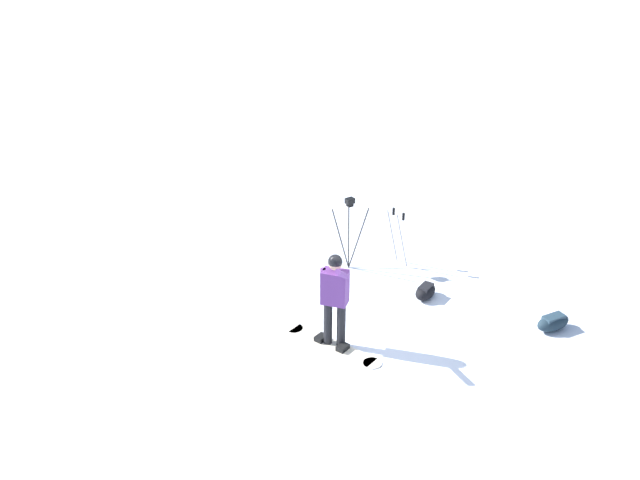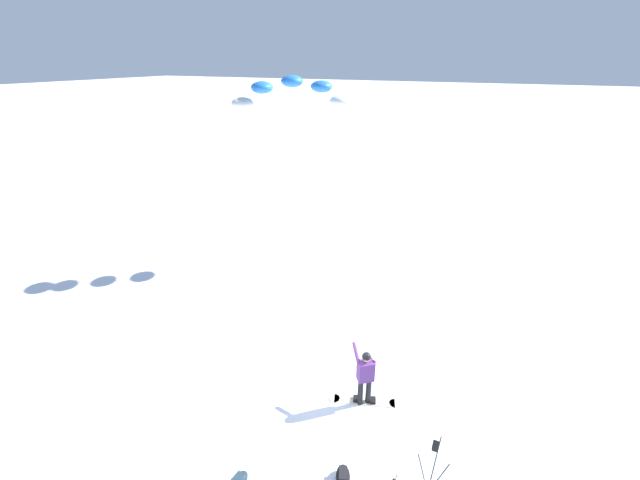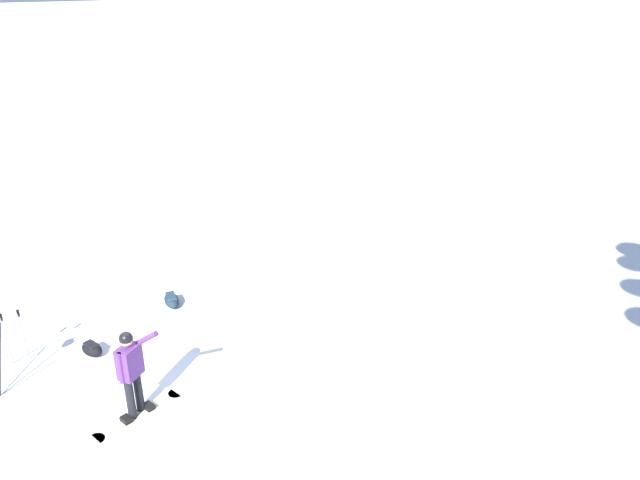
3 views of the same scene
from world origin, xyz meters
name	(u,v)px [view 2 (image 2 of 3)]	position (x,y,z in m)	size (l,w,h in m)	color
ground_plane	(328,416)	(0.00, 0.00, 0.00)	(300.00, 300.00, 0.00)	white
snowboarder	(365,373)	(0.66, 0.79, 0.99)	(0.72, 0.53, 1.65)	black
snowboard	(364,400)	(0.66, 0.83, 0.02)	(1.79, 0.78, 0.10)	beige
traction_kite	(292,92)	(-4.88, 7.56, 6.97)	(4.19, 3.56, 1.20)	white
gear_bag_large	(343,476)	(0.95, -1.40, 0.14)	(0.47, 0.59, 0.26)	black
camera_tripod	(434,459)	(2.65, -0.93, 1.03)	(0.60, 0.62, 1.46)	#262628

